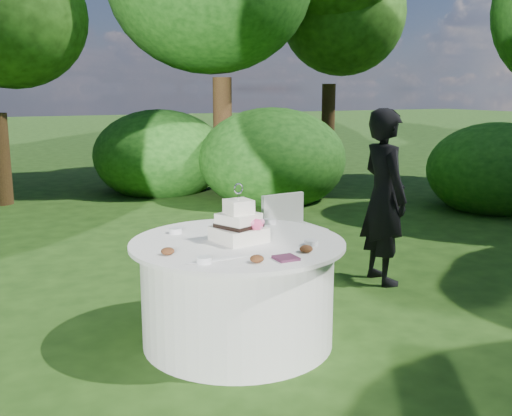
# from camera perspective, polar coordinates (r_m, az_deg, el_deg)

# --- Properties ---
(ground) EXTENTS (80.00, 80.00, 0.00)m
(ground) POSITION_cam_1_polar(r_m,az_deg,el_deg) (4.59, -1.72, -12.51)
(ground) COLOR #19360E
(ground) RESTS_ON ground
(napkins) EXTENTS (0.14, 0.14, 0.02)m
(napkins) POSITION_cam_1_polar(r_m,az_deg,el_deg) (3.88, 2.87, -4.78)
(napkins) COLOR #4B2037
(napkins) RESTS_ON table
(feather_plume) EXTENTS (0.48, 0.07, 0.01)m
(feather_plume) POSITION_cam_1_polar(r_m,az_deg,el_deg) (3.86, -3.40, -4.89)
(feather_plume) COLOR silver
(feather_plume) RESTS_ON table
(guest) EXTENTS (0.48, 0.66, 1.68)m
(guest) POSITION_cam_1_polar(r_m,az_deg,el_deg) (5.84, 12.11, 1.05)
(guest) COLOR black
(guest) RESTS_ON ground
(table) EXTENTS (1.56, 1.56, 0.77)m
(table) POSITION_cam_1_polar(r_m,az_deg,el_deg) (4.45, -1.75, -7.92)
(table) COLOR silver
(table) RESTS_ON ground
(cake) EXTENTS (0.38, 0.38, 0.43)m
(cake) POSITION_cam_1_polar(r_m,az_deg,el_deg) (4.30, -1.61, -1.70)
(cake) COLOR silver
(cake) RESTS_ON table
(chair) EXTENTS (0.49, 0.48, 0.90)m
(chair) POSITION_cam_1_polar(r_m,az_deg,el_deg) (5.50, 3.24, -2.74)
(chair) COLOR silver
(chair) RESTS_ON ground
(votives) EXTENTS (0.99, 0.94, 0.04)m
(votives) POSITION_cam_1_polar(r_m,az_deg,el_deg) (4.36, -1.44, -2.81)
(votives) COLOR white
(votives) RESTS_ON table
(petal_cups) EXTENTS (1.00, 1.12, 0.05)m
(petal_cups) POSITION_cam_1_polar(r_m,az_deg,el_deg) (4.17, -0.95, -3.38)
(petal_cups) COLOR #562D16
(petal_cups) RESTS_ON table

